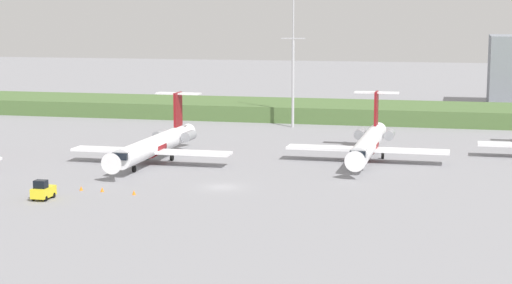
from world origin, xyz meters
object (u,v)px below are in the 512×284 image
object	(u,v)px
regional_jet_third	(368,143)
safety_cone_rear_marker	(134,192)
safety_cone_mid_marker	(102,189)
regional_jet_second	(155,145)
baggage_tug	(43,191)
antenna_mast	(293,71)
safety_cone_front_marker	(81,188)

from	to	relation	value
regional_jet_third	safety_cone_rear_marker	bearing A→B (deg)	-128.42
safety_cone_mid_marker	safety_cone_rear_marker	xyz separation A→B (m)	(4.29, -0.76, 0.00)
regional_jet_second	regional_jet_third	distance (m)	30.37
regional_jet_second	baggage_tug	size ratio (longest dim) A/B	9.69
antenna_mast	safety_cone_front_marker	xyz separation A→B (m)	(-13.34, -62.70, -10.07)
regional_jet_third	safety_cone_mid_marker	xyz separation A→B (m)	(-28.16, -29.34, -2.26)
regional_jet_third	safety_cone_front_marker	size ratio (longest dim) A/B	56.36
baggage_tug	safety_cone_front_marker	xyz separation A→B (m)	(2.06, 5.60, -0.73)
regional_jet_third	safety_cone_rear_marker	xyz separation A→B (m)	(-23.87, -30.10, -2.26)
antenna_mast	safety_cone_mid_marker	bearing A→B (deg)	-99.61
baggage_tug	safety_cone_rear_marker	xyz separation A→B (m)	(9.06, 4.77, -0.73)
regional_jet_third	safety_cone_rear_marker	size ratio (longest dim) A/B	56.36
regional_jet_second	regional_jet_third	xyz separation A→B (m)	(29.12, 8.64, 0.00)
antenna_mast	safety_cone_front_marker	bearing A→B (deg)	-102.01
regional_jet_second	regional_jet_third	size ratio (longest dim) A/B	1.00
safety_cone_mid_marker	safety_cone_rear_marker	size ratio (longest dim) A/B	1.00
regional_jet_second	antenna_mast	distance (m)	44.34
safety_cone_rear_marker	antenna_mast	bearing A→B (deg)	84.30
regional_jet_second	regional_jet_third	world-z (taller)	same
antenna_mast	safety_cone_rear_marker	world-z (taller)	antenna_mast
antenna_mast	baggage_tug	xyz separation A→B (m)	(-15.41, -68.31, -9.34)
regional_jet_second	safety_cone_front_marker	bearing A→B (deg)	-94.86
baggage_tug	safety_cone_mid_marker	distance (m)	7.34
regional_jet_second	antenna_mast	world-z (taller)	antenna_mast
safety_cone_front_marker	safety_cone_mid_marker	bearing A→B (deg)	-1.59
regional_jet_second	safety_cone_rear_marker	world-z (taller)	regional_jet_second
regional_jet_second	antenna_mast	size ratio (longest dim) A/B	1.24
regional_jet_third	antenna_mast	bearing A→B (deg)	117.67
regional_jet_second	safety_cone_front_marker	world-z (taller)	regional_jet_second
safety_cone_front_marker	safety_cone_rear_marker	world-z (taller)	same
safety_cone_front_marker	baggage_tug	bearing A→B (deg)	-110.21
antenna_mast	safety_cone_rear_marker	bearing A→B (deg)	-95.70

